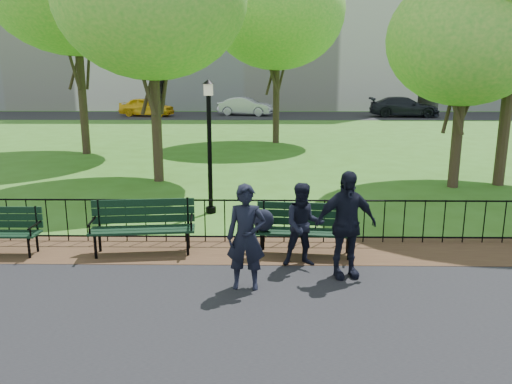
{
  "coord_description": "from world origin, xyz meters",
  "views": [
    {
      "loc": [
        -0.63,
        -7.63,
        3.3
      ],
      "look_at": [
        -0.76,
        1.5,
        1.17
      ],
      "focal_mm": 35.0,
      "sensor_mm": 36.0,
      "label": 1
    }
  ],
  "objects_px": {
    "park_bench_left_a": "(143,221)",
    "person_left": "(246,237)",
    "lamppost": "(209,142)",
    "sedan_dark": "(404,107)",
    "person_right": "(346,224)",
    "tree_near_e": "(466,39)",
    "person_mid": "(304,225)",
    "taxi": "(147,107)",
    "sedan_silver": "(246,106)",
    "tree_far_c": "(277,11)",
    "park_bench_main": "(290,222)"
  },
  "relations": [
    {
      "from": "tree_near_e",
      "to": "tree_far_c",
      "type": "distance_m",
      "value": 11.63
    },
    {
      "from": "tree_far_c",
      "to": "tree_near_e",
      "type": "bearing_deg",
      "value": -63.4
    },
    {
      "from": "lamppost",
      "to": "person_right",
      "type": "xyz_separation_m",
      "value": [
        2.65,
        -3.98,
        -0.84
      ]
    },
    {
      "from": "person_left",
      "to": "sedan_dark",
      "type": "relative_size",
      "value": 0.3
    },
    {
      "from": "lamppost",
      "to": "person_left",
      "type": "distance_m",
      "value": 4.69
    },
    {
      "from": "person_mid",
      "to": "taxi",
      "type": "xyz_separation_m",
      "value": [
        -10.38,
        33.37,
        0.02
      ]
    },
    {
      "from": "person_left",
      "to": "taxi",
      "type": "bearing_deg",
      "value": 108.14
    },
    {
      "from": "park_bench_main",
      "to": "person_right",
      "type": "distance_m",
      "value": 1.38
    },
    {
      "from": "lamppost",
      "to": "sedan_dark",
      "type": "height_order",
      "value": "lamppost"
    },
    {
      "from": "taxi",
      "to": "sedan_silver",
      "type": "height_order",
      "value": "taxi"
    },
    {
      "from": "tree_near_e",
      "to": "tree_far_c",
      "type": "relative_size",
      "value": 0.68
    },
    {
      "from": "park_bench_left_a",
      "to": "taxi",
      "type": "height_order",
      "value": "taxi"
    },
    {
      "from": "person_right",
      "to": "taxi",
      "type": "distance_m",
      "value": 35.6
    },
    {
      "from": "tree_near_e",
      "to": "person_mid",
      "type": "distance_m",
      "value": 8.99
    },
    {
      "from": "taxi",
      "to": "lamppost",
      "type": "bearing_deg",
      "value": -152.39
    },
    {
      "from": "taxi",
      "to": "tree_near_e",
      "type": "bearing_deg",
      "value": -138.17
    },
    {
      "from": "sedan_silver",
      "to": "person_left",
      "type": "bearing_deg",
      "value": -163.59
    },
    {
      "from": "sedan_silver",
      "to": "park_bench_left_a",
      "type": "bearing_deg",
      "value": -166.92
    },
    {
      "from": "tree_far_c",
      "to": "sedan_dark",
      "type": "relative_size",
      "value": 1.63
    },
    {
      "from": "person_mid",
      "to": "sedan_silver",
      "type": "relative_size",
      "value": 0.32
    },
    {
      "from": "sedan_silver",
      "to": "lamppost",
      "type": "bearing_deg",
      "value": -165.21
    },
    {
      "from": "park_bench_left_a",
      "to": "sedan_dark",
      "type": "bearing_deg",
      "value": 60.42
    },
    {
      "from": "tree_near_e",
      "to": "taxi",
      "type": "distance_m",
      "value": 31.18
    },
    {
      "from": "park_bench_left_a",
      "to": "sedan_dark",
      "type": "relative_size",
      "value": 0.36
    },
    {
      "from": "park_bench_left_a",
      "to": "person_left",
      "type": "xyz_separation_m",
      "value": [
        2.01,
        -1.64,
        0.22
      ]
    },
    {
      "from": "tree_far_c",
      "to": "taxi",
      "type": "height_order",
      "value": "tree_far_c"
    },
    {
      "from": "person_mid",
      "to": "sedan_dark",
      "type": "distance_m",
      "value": 34.67
    },
    {
      "from": "person_mid",
      "to": "park_bench_left_a",
      "type": "bearing_deg",
      "value": 162.06
    },
    {
      "from": "lamppost",
      "to": "tree_near_e",
      "type": "bearing_deg",
      "value": 23.18
    },
    {
      "from": "tree_near_e",
      "to": "sedan_dark",
      "type": "relative_size",
      "value": 1.12
    },
    {
      "from": "tree_far_c",
      "to": "person_right",
      "type": "height_order",
      "value": "tree_far_c"
    },
    {
      "from": "park_bench_main",
      "to": "tree_near_e",
      "type": "xyz_separation_m",
      "value": [
        5.26,
        5.95,
        3.68
      ]
    },
    {
      "from": "park_bench_left_a",
      "to": "park_bench_main",
      "type": "bearing_deg",
      "value": -8.1
    },
    {
      "from": "person_right",
      "to": "person_mid",
      "type": "bearing_deg",
      "value": 132.21
    },
    {
      "from": "lamppost",
      "to": "person_right",
      "type": "bearing_deg",
      "value": -56.33
    },
    {
      "from": "lamppost",
      "to": "sedan_silver",
      "type": "distance_m",
      "value": 30.76
    },
    {
      "from": "tree_far_c",
      "to": "person_mid",
      "type": "height_order",
      "value": "tree_far_c"
    },
    {
      "from": "park_bench_main",
      "to": "park_bench_left_a",
      "type": "relative_size",
      "value": 0.97
    },
    {
      "from": "tree_near_e",
      "to": "person_mid",
      "type": "xyz_separation_m",
      "value": [
        -5.06,
        -6.52,
        -3.55
      ]
    },
    {
      "from": "person_left",
      "to": "person_mid",
      "type": "height_order",
      "value": "person_left"
    },
    {
      "from": "park_bench_left_a",
      "to": "lamppost",
      "type": "bearing_deg",
      "value": 64.41
    },
    {
      "from": "person_right",
      "to": "sedan_dark",
      "type": "bearing_deg",
      "value": 61.53
    },
    {
      "from": "park_bench_left_a",
      "to": "person_right",
      "type": "relative_size",
      "value": 1.1
    },
    {
      "from": "park_bench_main",
      "to": "park_bench_left_a",
      "type": "bearing_deg",
      "value": -175.91
    },
    {
      "from": "person_left",
      "to": "sedan_dark",
      "type": "height_order",
      "value": "person_left"
    },
    {
      "from": "park_bench_main",
      "to": "person_left",
      "type": "xyz_separation_m",
      "value": [
        -0.77,
        -1.56,
        0.22
      ]
    },
    {
      "from": "park_bench_main",
      "to": "lamppost",
      "type": "relative_size",
      "value": 0.6
    },
    {
      "from": "lamppost",
      "to": "taxi",
      "type": "bearing_deg",
      "value": 105.68
    },
    {
      "from": "sedan_dark",
      "to": "lamppost",
      "type": "bearing_deg",
      "value": 162.68
    },
    {
      "from": "sedan_silver",
      "to": "sedan_dark",
      "type": "xyz_separation_m",
      "value": [
        12.97,
        -1.3,
        0.05
      ]
    }
  ]
}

